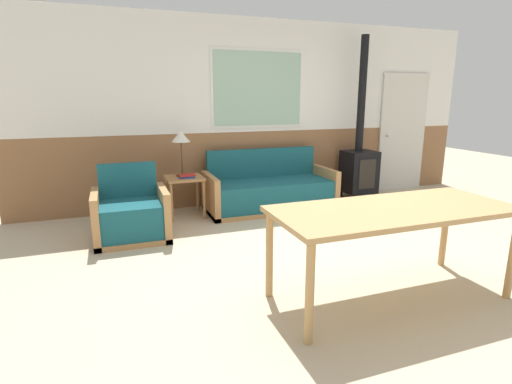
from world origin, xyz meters
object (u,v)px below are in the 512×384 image
armchair (131,216)px  wood_stove (359,161)px  couch (270,192)px  table_lamp (181,139)px  dining_table (394,216)px  side_table (185,184)px

armchair → wood_stove: wood_stove is taller
couch → armchair: bearing=-162.9°
armchair → table_lamp: (0.73, 0.74, 0.78)m
table_lamp → dining_table: bearing=-68.3°
couch → side_table: (-1.22, 0.05, 0.19)m
side_table → table_lamp: (-0.01, 0.09, 0.60)m
side_table → wood_stove: 2.80m
side_table → wood_stove: wood_stove is taller
couch → table_lamp: 1.46m
table_lamp → side_table: bearing=-84.0°
couch → table_lamp: (-1.22, 0.14, 0.79)m
armchair → side_table: 1.00m
table_lamp → wood_stove: size_ratio=0.24×
couch → side_table: 1.23m
table_lamp → armchair: bearing=-134.5°
armchair → side_table: bearing=40.8°
table_lamp → couch: bearing=-6.5°
armchair → table_lamp: size_ratio=1.37×
wood_stove → armchair: bearing=-168.4°
dining_table → wood_stove: (1.65, 2.89, -0.08)m
side_table → wood_stove: (2.80, 0.07, 0.16)m
side_table → dining_table: 3.05m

